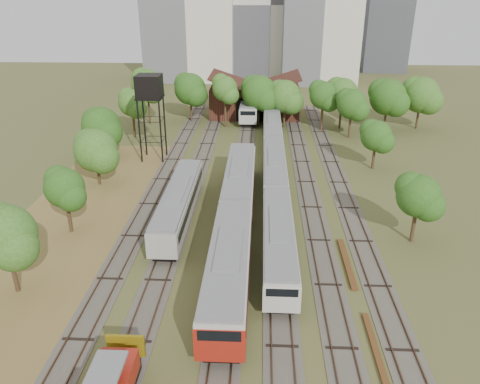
{
  "coord_description": "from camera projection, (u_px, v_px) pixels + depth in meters",
  "views": [
    {
      "loc": [
        0.32,
        -28.78,
        22.33
      ],
      "look_at": [
        -1.79,
        15.93,
        2.5
      ],
      "focal_mm": 35.0,
      "sensor_mm": 36.0,
      "label": 1
    }
  ],
  "objects": [
    {
      "name": "tower_far_right",
      "position": [
        386.0,
        18.0,
        128.66
      ],
      "size": [
        12.0,
        12.0,
        28.0
      ],
      "primitive_type": "cube",
      "color": "#42454A",
      "rests_on": "ground"
    },
    {
      "name": "old_grey_coach",
      "position": [
        179.0,
        203.0,
        47.94
      ],
      "size": [
        2.78,
        18.0,
        3.43
      ],
      "color": "black",
      "rests_on": "ground"
    },
    {
      "name": "railcar_rear",
      "position": [
        249.0,
        106.0,
        85.71
      ],
      "size": [
        3.03,
        16.08,
        3.75
      ],
      "color": "black",
      "rests_on": "ground"
    },
    {
      "name": "railcar_red_set",
      "position": [
        235.0,
        218.0,
        44.32
      ],
      "size": [
        3.23,
        34.58,
        4.0
      ],
      "color": "black",
      "rests_on": "ground"
    },
    {
      "name": "rail_pile_far",
      "position": [
        375.0,
        347.0,
        31.36
      ],
      "size": [
        0.43,
        6.82,
        0.22
      ],
      "primitive_type": "cube",
      "color": "brown",
      "rests_on": "ground"
    },
    {
      "name": "tree_band_far",
      "position": [
        295.0,
        93.0,
        78.17
      ],
      "size": [
        51.5,
        10.17,
        9.42
      ],
      "color": "#382616",
      "rests_on": "ground"
    },
    {
      "name": "tracks",
      "position": [
        252.0,
        181.0,
        58.18
      ],
      "size": [
        24.6,
        80.0,
        0.19
      ],
      "color": "#4C473D",
      "rests_on": "ground"
    },
    {
      "name": "ground",
      "position": [
        254.0,
        308.0,
        35.34
      ],
      "size": [
        240.0,
        240.0,
        0.0
      ],
      "primitive_type": "plane",
      "color": "#475123",
      "rests_on": "ground"
    },
    {
      "name": "tree_band_left",
      "position": [
        82.0,
        156.0,
        52.83
      ],
      "size": [
        8.23,
        56.25,
        7.63
      ],
      "color": "#382616",
      "rests_on": "ground"
    },
    {
      "name": "maintenance_shed",
      "position": [
        255.0,
        99.0,
        87.15
      ],
      "size": [
        16.45,
        11.55,
        7.58
      ],
      "color": "#341613",
      "rests_on": "ground"
    },
    {
      "name": "tree_band_right",
      "position": [
        372.0,
        131.0,
        60.85
      ],
      "size": [
        5.2,
        37.49,
        7.72
      ],
      "color": "#382616",
      "rests_on": "ground"
    },
    {
      "name": "rail_pile_near",
      "position": [
        347.0,
        263.0,
        40.83
      ],
      "size": [
        0.53,
        7.9,
        0.26
      ],
      "primitive_type": "cube",
      "color": "brown",
      "rests_on": "ground"
    },
    {
      "name": "railcar_green_set",
      "position": [
        274.0,
        169.0,
        56.94
      ],
      "size": [
        2.77,
        52.07,
        3.42
      ],
      "color": "black",
      "rests_on": "ground"
    },
    {
      "name": "water_tower",
      "position": [
        149.0,
        89.0,
        61.82
      ],
      "size": [
        3.36,
        3.36,
        11.62
      ],
      "color": "black",
      "rests_on": "ground"
    },
    {
      "name": "tower_centre",
      "position": [
        270.0,
        4.0,
        119.29
      ],
      "size": [
        20.0,
        18.0,
        36.0
      ],
      "primitive_type": "cube",
      "color": "beige",
      "rests_on": "ground"
    },
    {
      "name": "dry_grass_patch",
      "position": [
        62.0,
        248.0,
        43.41
      ],
      "size": [
        14.0,
        60.0,
        0.04
      ],
      "primitive_type": "cube",
      "color": "brown",
      "rests_on": "ground"
    }
  ]
}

